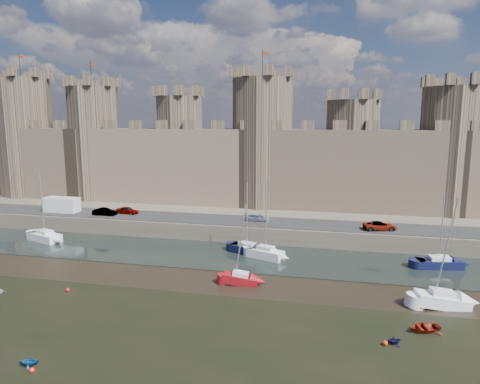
{
  "coord_description": "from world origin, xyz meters",
  "views": [
    {
      "loc": [
        15.39,
        -29.77,
        18.16
      ],
      "look_at": [
        3.74,
        22.0,
        9.19
      ],
      "focal_mm": 32.0,
      "sensor_mm": 36.0,
      "label": 1
    }
  ],
  "objects_px": {
    "sailboat_1": "(247,248)",
    "dinghy_1": "(29,361)",
    "car_2": "(258,218)",
    "sailboat_2": "(266,253)",
    "car_1": "(105,212)",
    "van": "(62,205)",
    "sailboat_5": "(442,299)",
    "car_3": "(380,226)",
    "car_0": "(127,210)",
    "sailboat_3": "(439,263)",
    "sailboat_0": "(45,236)",
    "sailboat_4": "(241,278)"
  },
  "relations": [
    {
      "from": "car_1",
      "to": "sailboat_3",
      "type": "xyz_separation_m",
      "value": [
        49.97,
        -7.66,
        -2.4
      ]
    },
    {
      "from": "car_1",
      "to": "sailboat_3",
      "type": "height_order",
      "value": "sailboat_3"
    },
    {
      "from": "sailboat_1",
      "to": "sailboat_5",
      "type": "xyz_separation_m",
      "value": [
        22.13,
        -12.33,
        0.0
      ]
    },
    {
      "from": "car_0",
      "to": "car_2",
      "type": "relative_size",
      "value": 0.97
    },
    {
      "from": "car_2",
      "to": "sailboat_5",
      "type": "xyz_separation_m",
      "value": [
        22.26,
        -21.07,
        -2.29
      ]
    },
    {
      "from": "sailboat_0",
      "to": "sailboat_3",
      "type": "height_order",
      "value": "sailboat_0"
    },
    {
      "from": "sailboat_1",
      "to": "sailboat_3",
      "type": "height_order",
      "value": "sailboat_1"
    },
    {
      "from": "car_2",
      "to": "sailboat_3",
      "type": "distance_m",
      "value": 26.29
    },
    {
      "from": "car_3",
      "to": "sailboat_2",
      "type": "relative_size",
      "value": 0.45
    },
    {
      "from": "car_1",
      "to": "van",
      "type": "height_order",
      "value": "van"
    },
    {
      "from": "dinghy_1",
      "to": "sailboat_5",
      "type": "bearing_deg",
      "value": -83.02
    },
    {
      "from": "sailboat_1",
      "to": "sailboat_5",
      "type": "bearing_deg",
      "value": -6.07
    },
    {
      "from": "sailboat_5",
      "to": "dinghy_1",
      "type": "height_order",
      "value": "sailboat_5"
    },
    {
      "from": "sailboat_1",
      "to": "van",
      "type": "bearing_deg",
      "value": -170.16
    },
    {
      "from": "dinghy_1",
      "to": "sailboat_2",
      "type": "bearing_deg",
      "value": -46.45
    },
    {
      "from": "car_0",
      "to": "sailboat_1",
      "type": "xyz_separation_m",
      "value": [
        22.45,
        -9.09,
        -2.37
      ]
    },
    {
      "from": "car_3",
      "to": "sailboat_0",
      "type": "height_order",
      "value": "sailboat_0"
    },
    {
      "from": "sailboat_3",
      "to": "sailboat_0",
      "type": "bearing_deg",
      "value": 169.79
    },
    {
      "from": "car_0",
      "to": "car_1",
      "type": "bearing_deg",
      "value": 129.44
    },
    {
      "from": "sailboat_1",
      "to": "dinghy_1",
      "type": "distance_m",
      "value": 31.85
    },
    {
      "from": "car_0",
      "to": "sailboat_0",
      "type": "distance_m",
      "value": 13.28
    },
    {
      "from": "van",
      "to": "sailboat_1",
      "type": "bearing_deg",
      "value": -12.75
    },
    {
      "from": "car_0",
      "to": "dinghy_1",
      "type": "relative_size",
      "value": 2.63
    },
    {
      "from": "car_1",
      "to": "sailboat_5",
      "type": "xyz_separation_m",
      "value": [
        47.71,
        -19.56,
        -2.37
      ]
    },
    {
      "from": "car_3",
      "to": "sailboat_4",
      "type": "bearing_deg",
      "value": 124.47
    },
    {
      "from": "car_0",
      "to": "sailboat_5",
      "type": "distance_m",
      "value": 49.52
    },
    {
      "from": "sailboat_1",
      "to": "sailboat_4",
      "type": "xyz_separation_m",
      "value": [
        1.56,
        -10.91,
        -0.09
      ]
    },
    {
      "from": "car_3",
      "to": "sailboat_0",
      "type": "distance_m",
      "value": 49.79
    },
    {
      "from": "van",
      "to": "sailboat_0",
      "type": "height_order",
      "value": "sailboat_0"
    },
    {
      "from": "car_2",
      "to": "dinghy_1",
      "type": "bearing_deg",
      "value": 165.11
    },
    {
      "from": "sailboat_1",
      "to": "car_3",
      "type": "bearing_deg",
      "value": 45.0
    },
    {
      "from": "car_3",
      "to": "van",
      "type": "height_order",
      "value": "van"
    },
    {
      "from": "car_2",
      "to": "sailboat_0",
      "type": "height_order",
      "value": "sailboat_0"
    },
    {
      "from": "sailboat_5",
      "to": "car_1",
      "type": "bearing_deg",
      "value": 147.68
    },
    {
      "from": "car_0",
      "to": "van",
      "type": "bearing_deg",
      "value": 103.91
    },
    {
      "from": "sailboat_2",
      "to": "sailboat_5",
      "type": "xyz_separation_m",
      "value": [
        19.29,
        -10.87,
        -0.05
      ]
    },
    {
      "from": "sailboat_2",
      "to": "van",
      "type": "bearing_deg",
      "value": -172.84
    },
    {
      "from": "car_0",
      "to": "sailboat_3",
      "type": "relative_size",
      "value": 0.41
    },
    {
      "from": "car_3",
      "to": "dinghy_1",
      "type": "relative_size",
      "value": 3.22
    },
    {
      "from": "car_1",
      "to": "sailboat_0",
      "type": "xyz_separation_m",
      "value": [
        -5.55,
        -7.91,
        -2.33
      ]
    },
    {
      "from": "car_0",
      "to": "dinghy_1",
      "type": "bearing_deg",
      "value": -154.22
    },
    {
      "from": "sailboat_0",
      "to": "sailboat_1",
      "type": "relative_size",
      "value": 1.08
    },
    {
      "from": "car_3",
      "to": "dinghy_1",
      "type": "height_order",
      "value": "car_3"
    },
    {
      "from": "sailboat_1",
      "to": "sailboat_4",
      "type": "relative_size",
      "value": 1.06
    },
    {
      "from": "sailboat_0",
      "to": "sailboat_4",
      "type": "relative_size",
      "value": 1.15
    },
    {
      "from": "sailboat_0",
      "to": "dinghy_1",
      "type": "distance_m",
      "value": 36.02
    },
    {
      "from": "car_1",
      "to": "dinghy_1",
      "type": "distance_m",
      "value": 40.42
    },
    {
      "from": "sailboat_3",
      "to": "sailboat_4",
      "type": "xyz_separation_m",
      "value": [
        -22.83,
        -10.47,
        -0.05
      ]
    },
    {
      "from": "car_1",
      "to": "van",
      "type": "relative_size",
      "value": 0.66
    },
    {
      "from": "car_2",
      "to": "sailboat_2",
      "type": "bearing_deg",
      "value": -163.9
    }
  ]
}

